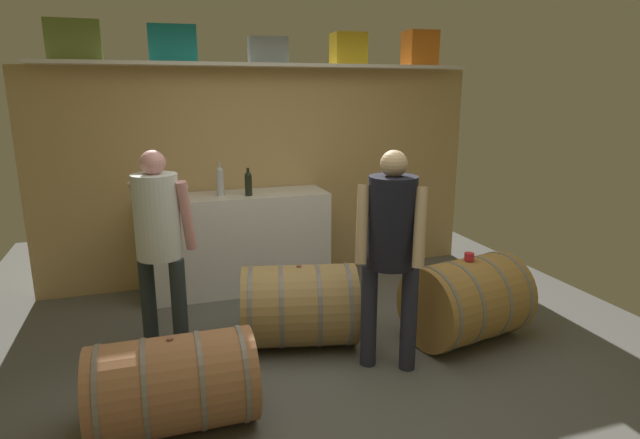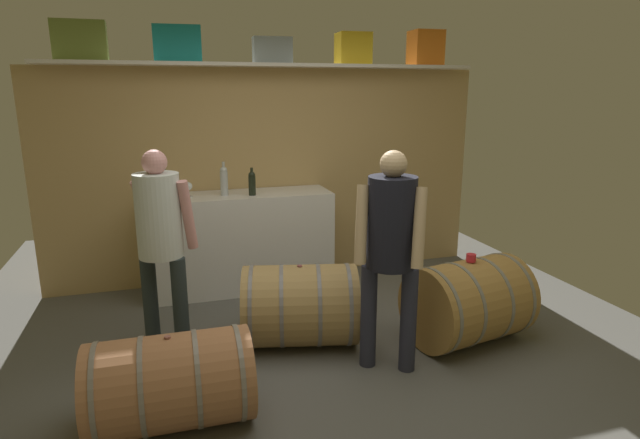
% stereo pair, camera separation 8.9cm
% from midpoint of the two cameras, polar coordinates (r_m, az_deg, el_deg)
% --- Properties ---
extents(ground_plane, '(5.66, 7.59, 0.02)m').
position_cam_midpoint_polar(ground_plane, '(4.21, -1.26, -13.34)').
color(ground_plane, '#575651').
extents(back_wall_panel, '(4.46, 0.10, 2.13)m').
position_cam_midpoint_polar(back_wall_panel, '(5.40, -6.48, 4.79)').
color(back_wall_panel, tan).
rests_on(back_wall_panel, ground).
extents(high_shelf_board, '(4.10, 0.40, 0.03)m').
position_cam_midpoint_polar(high_shelf_board, '(5.19, -6.46, 16.39)').
color(high_shelf_board, silver).
rests_on(high_shelf_board, back_wall_panel).
extents(toolcase_olive, '(0.44, 0.20, 0.33)m').
position_cam_midpoint_polar(toolcase_olive, '(5.11, -25.75, 17.23)').
color(toolcase_olive, olive).
rests_on(toolcase_olive, high_shelf_board).
extents(toolcase_teal, '(0.43, 0.26, 0.31)m').
position_cam_midpoint_polar(toolcase_teal, '(5.09, -16.27, 17.95)').
color(toolcase_teal, teal).
rests_on(toolcase_teal, high_shelf_board).
extents(toolcase_grey, '(0.37, 0.20, 0.24)m').
position_cam_midpoint_polar(toolcase_grey, '(5.20, -6.23, 17.89)').
color(toolcase_grey, gray).
rests_on(toolcase_grey, high_shelf_board).
extents(toolcase_yellow, '(0.34, 0.31, 0.30)m').
position_cam_midpoint_polar(toolcase_yellow, '(5.44, 2.60, 18.11)').
color(toolcase_yellow, yellow).
rests_on(toolcase_yellow, high_shelf_board).
extents(toolcase_orange, '(0.32, 0.30, 0.35)m').
position_cam_midpoint_polar(toolcase_orange, '(5.77, 10.38, 17.90)').
color(toolcase_orange, orange).
rests_on(toolcase_orange, high_shelf_board).
extents(work_cabinet, '(1.77, 0.53, 0.95)m').
position_cam_midpoint_polar(work_cabinet, '(5.15, -9.59, -2.48)').
color(work_cabinet, white).
rests_on(work_cabinet, ground).
extents(wine_bottle_dark, '(0.07, 0.07, 0.26)m').
position_cam_midpoint_polar(wine_bottle_dark, '(4.94, -8.34, 3.96)').
color(wine_bottle_dark, black).
rests_on(wine_bottle_dark, work_cabinet).
extents(wine_bottle_green, '(0.07, 0.07, 0.32)m').
position_cam_midpoint_polar(wine_bottle_green, '(4.77, -17.43, 3.39)').
color(wine_bottle_green, '#2A5334').
rests_on(wine_bottle_green, work_cabinet).
extents(wine_bottle_clear, '(0.07, 0.07, 0.32)m').
position_cam_midpoint_polar(wine_bottle_clear, '(4.97, -11.36, 4.18)').
color(wine_bottle_clear, '#B8BDBE').
rests_on(wine_bottle_clear, work_cabinet).
extents(wine_glass, '(0.08, 0.08, 0.14)m').
position_cam_midpoint_polar(wine_glass, '(4.98, -15.12, 3.40)').
color(wine_glass, white).
rests_on(wine_glass, work_cabinet).
extents(red_funnel, '(0.11, 0.11, 0.13)m').
position_cam_midpoint_polar(red_funnel, '(5.01, -18.85, 2.86)').
color(red_funnel, red).
rests_on(red_funnel, work_cabinet).
extents(wine_barrel_near, '(0.97, 0.80, 0.66)m').
position_cam_midpoint_polar(wine_barrel_near, '(4.26, 15.09, -8.50)').
color(wine_barrel_near, '#A5793B').
rests_on(wine_barrel_near, ground).
extents(wine_barrel_far, '(0.98, 0.80, 0.64)m').
position_cam_midpoint_polar(wine_barrel_far, '(4.05, -2.90, -9.34)').
color(wine_barrel_far, '#A6834D').
rests_on(wine_barrel_far, ground).
extents(wine_barrel_flank, '(0.93, 0.57, 0.57)m').
position_cam_midpoint_polar(wine_barrel_flank, '(3.26, -16.49, -16.84)').
color(wine_barrel_flank, '#A46A43').
rests_on(wine_barrel_flank, ground).
extents(tasting_cup, '(0.07, 0.07, 0.06)m').
position_cam_midpoint_polar(tasting_cup, '(4.14, 15.38, -3.93)').
color(tasting_cup, red).
rests_on(tasting_cup, wine_barrel_near).
extents(winemaker_pouring, '(0.48, 0.47, 1.52)m').
position_cam_midpoint_polar(winemaker_pouring, '(3.93, -17.82, -1.26)').
color(winemaker_pouring, '#263031').
rests_on(winemaker_pouring, ground).
extents(visitor_tasting, '(0.49, 0.45, 1.54)m').
position_cam_midpoint_polar(visitor_tasting, '(3.53, 7.07, -2.11)').
color(visitor_tasting, '#28293B').
rests_on(visitor_tasting, ground).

